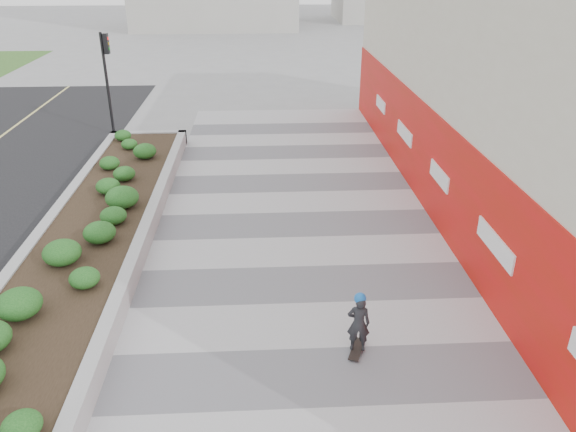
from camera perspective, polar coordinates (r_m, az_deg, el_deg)
The scene contains 6 objects.
walkway at distance 11.80m, azimuth 2.72°, elevation -12.08°, with size 8.00×36.00×0.01m, color #A8A8AD.
building at distance 17.56m, azimuth 24.82°, elevation 12.65°, with size 6.04×24.08×8.00m.
planter at distance 15.57m, azimuth -19.37°, elevation -1.86°, with size 3.00×18.00×0.90m.
traffic_signal_near at distance 24.98m, azimuth -17.92°, elevation 14.06°, with size 0.33×0.28×4.20m.
manhole_cover at distance 11.85m, azimuth 5.18°, elevation -11.97°, with size 0.44×0.44×0.01m, color #595654.
skateboarder at distance 11.06m, azimuth 7.18°, elevation -10.71°, with size 0.48×0.74×1.37m.
Camera 1 is at (-1.05, -6.30, 7.18)m, focal length 35.00 mm.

